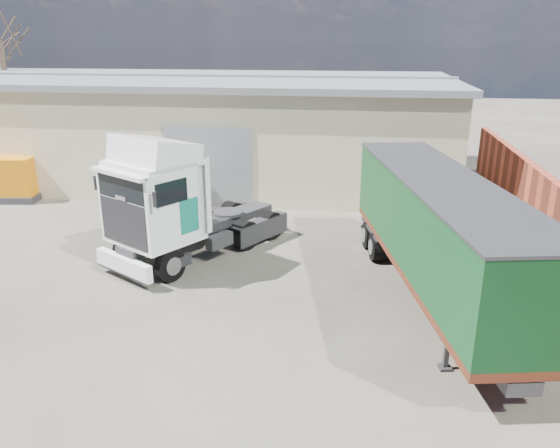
# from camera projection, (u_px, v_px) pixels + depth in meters

# --- Properties ---
(ground) EXTENTS (120.00, 120.00, 0.00)m
(ground) POSITION_uv_depth(u_px,v_px,m) (185.00, 314.00, 15.19)
(ground) COLOR black
(ground) RESTS_ON ground
(warehouse) EXTENTS (30.60, 12.60, 5.42)m
(warehouse) POSITION_uv_depth(u_px,v_px,m) (167.00, 126.00, 30.12)
(warehouse) COLOR #B5A98B
(warehouse) RESTS_ON ground
(brick_boundary_wall) EXTENTS (0.35, 26.00, 2.50)m
(brick_boundary_wall) POSITION_uv_depth(u_px,v_px,m) (558.00, 222.00, 18.82)
(brick_boundary_wall) COLOR brown
(brick_boundary_wall) RESTS_ON ground
(tractor_unit) EXTENTS (5.53, 6.89, 4.47)m
(tractor_unit) POSITION_uv_depth(u_px,v_px,m) (175.00, 209.00, 18.18)
(tractor_unit) COLOR black
(tractor_unit) RESTS_ON ground
(box_trailer) EXTENTS (4.47, 11.21, 3.65)m
(box_trailer) POSITION_uv_depth(u_px,v_px,m) (438.00, 227.00, 15.35)
(box_trailer) COLOR #2D2D30
(box_trailer) RESTS_ON ground
(panel_van) EXTENTS (2.87, 4.27, 1.62)m
(panel_van) POSITION_uv_depth(u_px,v_px,m) (182.00, 190.00, 24.38)
(panel_van) COLOR black
(panel_van) RESTS_ON ground
(orange_skip) EXTENTS (3.56, 2.51, 2.06)m
(orange_skip) POSITION_uv_depth(u_px,v_px,m) (5.00, 180.00, 25.70)
(orange_skip) COLOR #2D2D30
(orange_skip) RESTS_ON ground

